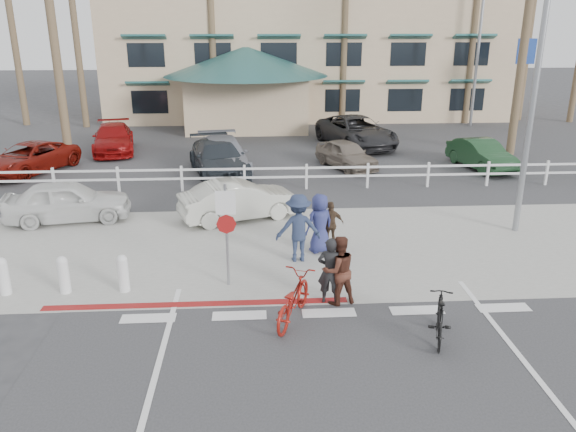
{
  "coord_description": "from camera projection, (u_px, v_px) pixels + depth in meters",
  "views": [
    {
      "loc": [
        -1.59,
        -10.48,
        6.18
      ],
      "look_at": [
        -0.77,
        3.0,
        1.5
      ],
      "focal_mm": 35.0,
      "sensor_mm": 36.0,
      "label": 1
    }
  ],
  "objects": [
    {
      "name": "info_sign",
      "position": [
        521.0,
        83.0,
        32.63
      ],
      "size": [
        1.2,
        0.16,
        5.6
      ],
      "primitive_type": null,
      "color": "navy",
      "rests_on": "ground"
    },
    {
      "name": "palm_8",
      "position": [
        534.0,
        0.0,
        34.98
      ],
      "size": [
        4.0,
        4.0,
        15.0
      ],
      "primitive_type": null,
      "color": "#183F1C",
      "rests_on": "ground"
    },
    {
      "name": "lot_car_6",
      "position": [
        218.0,
        158.0,
        23.71
      ],
      "size": [
        3.13,
        5.28,
        1.43
      ],
      "primitive_type": "imported",
      "rotation": [
        0.0,
        0.0,
        0.24
      ],
      "color": "#22282F",
      "rests_on": "ground"
    },
    {
      "name": "palm_10",
      "position": [
        52.0,
        26.0,
        23.61
      ],
      "size": [
        4.0,
        4.0,
        12.0
      ],
      "primitive_type": null,
      "color": "#183F1C",
      "rests_on": "ground"
    },
    {
      "name": "sidewalk_plaza",
      "position": [
        311.0,
        247.0,
        16.24
      ],
      "size": [
        22.0,
        7.0,
        0.01
      ],
      "primitive_type": "cube",
      "color": "gray",
      "rests_on": "ground"
    },
    {
      "name": "lot_car_5",
      "position": [
        356.0,
        132.0,
        29.19
      ],
      "size": [
        4.11,
        6.12,
        1.56
      ],
      "primitive_type": "imported",
      "rotation": [
        0.0,
        0.0,
        0.3
      ],
      "color": "#242426",
      "rests_on": "ground"
    },
    {
      "name": "rider_red",
      "position": [
        330.0,
        271.0,
        12.78
      ],
      "size": [
        0.67,
        0.53,
        1.61
      ],
      "primitive_type": "imported",
      "rotation": [
        0.0,
        0.0,
        2.87
      ],
      "color": "black",
      "rests_on": "ground"
    },
    {
      "name": "lot_car_1",
      "position": [
        223.0,
        156.0,
        24.09
      ],
      "size": [
        2.84,
        5.33,
        1.47
      ],
      "primitive_type": "imported",
      "rotation": [
        0.0,
        0.0,
        0.16
      ],
      "color": "gray",
      "rests_on": "ground"
    },
    {
      "name": "bollard_1",
      "position": [
        64.0,
        275.0,
        13.37
      ],
      "size": [
        0.26,
        0.26,
        0.95
      ],
      "primitive_type": null,
      "color": "silver",
      "rests_on": "ground"
    },
    {
      "name": "bike_path",
      "position": [
        348.0,
        384.0,
        10.1
      ],
      "size": [
        12.0,
        16.0,
        0.01
      ],
      "primitive_type": "cube",
      "color": "#333335",
      "rests_on": "ground"
    },
    {
      "name": "car_white_sedan",
      "position": [
        239.0,
        200.0,
        18.39
      ],
      "size": [
        4.15,
        2.6,
        1.29
      ],
      "primitive_type": "imported",
      "rotation": [
        0.0,
        0.0,
        1.91
      ],
      "color": "beige",
      "rests_on": "ground"
    },
    {
      "name": "pedestrian_child",
      "position": [
        331.0,
        224.0,
        16.09
      ],
      "size": [
        0.86,
        0.54,
        1.36
      ],
      "primitive_type": "imported",
      "rotation": [
        0.0,
        0.0,
        3.42
      ],
      "color": "#412F20",
      "rests_on": "ground"
    },
    {
      "name": "bollard_2",
      "position": [
        3.0,
        276.0,
        13.29
      ],
      "size": [
        0.26,
        0.26,
        0.95
      ],
      "primitive_type": null,
      "color": "silver",
      "rests_on": "ground"
    },
    {
      "name": "streetlight_1",
      "position": [
        478.0,
        47.0,
        33.76
      ],
      "size": [
        0.6,
        2.0,
        9.5
      ],
      "primitive_type": null,
      "color": "gray",
      "rests_on": "ground"
    },
    {
      "name": "pedestrian_a",
      "position": [
        298.0,
        228.0,
        15.07
      ],
      "size": [
        1.24,
        0.75,
        1.88
      ],
      "primitive_type": "imported",
      "rotation": [
        0.0,
        0.0,
        3.19
      ],
      "color": "#222E4A",
      "rests_on": "ground"
    },
    {
      "name": "streetlight_0",
      "position": [
        536.0,
        84.0,
        16.08
      ],
      "size": [
        0.6,
        2.0,
        9.0
      ],
      "primitive_type": null,
      "color": "gray",
      "rests_on": "ground"
    },
    {
      "name": "palm_7",
      "position": [
        476.0,
        8.0,
        33.97
      ],
      "size": [
        4.0,
        4.0,
        14.0
      ],
      "primitive_type": null,
      "color": "#183F1C",
      "rests_on": "ground"
    },
    {
      "name": "palm_11",
      "position": [
        530.0,
        3.0,
        25.42
      ],
      "size": [
        4.0,
        4.0,
        14.0
      ],
      "primitive_type": null,
      "color": "#183F1C",
      "rests_on": "ground"
    },
    {
      "name": "palm_3",
      "position": [
        211.0,
        7.0,
        33.05
      ],
      "size": [
        4.0,
        4.0,
        14.0
      ],
      "primitive_type": null,
      "color": "#183F1C",
      "rests_on": "ground"
    },
    {
      "name": "bollard_0",
      "position": [
        123.0,
        273.0,
        13.45
      ],
      "size": [
        0.26,
        0.26,
        0.95
      ],
      "primitive_type": null,
      "color": "silver",
      "rests_on": "ground"
    },
    {
      "name": "lot_car_0",
      "position": [
        29.0,
        158.0,
        24.09
      ],
      "size": [
        3.79,
        5.08,
        1.28
      ],
      "primitive_type": "imported",
      "rotation": [
        0.0,
        0.0,
        -0.41
      ],
      "color": "#6B1009",
      "rests_on": "ground"
    },
    {
      "name": "bike_red",
      "position": [
        293.0,
        299.0,
        12.11
      ],
      "size": [
        1.39,
        2.08,
        1.03
      ],
      "primitive_type": "imported",
      "rotation": [
        0.0,
        0.0,
        2.75
      ],
      "color": "maroon",
      "rests_on": "ground"
    },
    {
      "name": "lot_car_2",
      "position": [
        346.0,
        154.0,
        24.89
      ],
      "size": [
        2.75,
        3.9,
        1.23
      ],
      "primitive_type": "imported",
      "rotation": [
        0.0,
        0.0,
        0.4
      ],
      "color": "#74685B",
      "rests_on": "ground"
    },
    {
      "name": "palm_1",
      "position": [
        74.0,
        16.0,
        32.76
      ],
      "size": [
        4.0,
        4.0,
        13.0
      ],
      "primitive_type": null,
      "color": "#183F1C",
      "rests_on": "ground"
    },
    {
      "name": "building",
      "position": [
        303.0,
        30.0,
        39.5
      ],
      "size": [
        28.0,
        16.0,
        11.3
      ],
      "primitive_type": null,
      "color": "#CFB38E",
      "rests_on": "ground"
    },
    {
      "name": "lot_car_3",
      "position": [
        481.0,
        154.0,
        24.78
      ],
      "size": [
        2.08,
        4.09,
        1.28
      ],
      "primitive_type": "imported",
      "rotation": [
        0.0,
        0.0,
        0.19
      ],
      "color": "#1A3B20",
      "rests_on": "ground"
    },
    {
      "name": "car_red_compact",
      "position": [
        68.0,
        201.0,
        18.21
      ],
      "size": [
        4.17,
        2.25,
        1.35
      ],
      "primitive_type": "imported",
      "rotation": [
        0.0,
        0.0,
        1.74
      ],
      "color": "silver",
      "rests_on": "ground"
    },
    {
      "name": "ground",
      "position": [
        333.0,
        327.0,
        11.99
      ],
      "size": [
        140.0,
        140.0,
        0.0
      ],
      "primitive_type": "plane",
      "color": "#333335"
    },
    {
      "name": "cross_street",
      "position": [
        300.0,
        205.0,
        20.01
      ],
      "size": [
        40.0,
        5.0,
        0.01
      ],
      "primitive_type": "cube",
      "color": "#333335",
      "rests_on": "ground"
    },
    {
      "name": "rider_black",
      "position": [
        339.0,
        270.0,
        12.78
      ],
      "size": [
        0.95,
        0.83,
        1.65
      ],
      "primitive_type": "imported",
      "rotation": [
        0.0,
        0.0,
        3.43
      ],
      "color": "#4A251A",
      "rests_on": "ground"
    },
    {
      "name": "curb_red",
      "position": [
        197.0,
        304.0,
        12.95
      ],
      "size": [
        7.0,
        0.25,
        0.02
      ],
      "primitive_type": "cube",
      "color": "maroon",
      "rests_on": "ground"
    },
    {
      "name": "bike_black",
      "position": [
        440.0,
        318.0,
        11.4
      ],
      "size": [
        0.92,
        1.69,
        0.98
      ],
      "primitive_type": "imported",
      "rotation": [
        0.0,
        0.0,
        2.84
      ],
      "color": "black",
      "rests_on": "ground"
    },
    {
      "name": "sign_post",
      "position": [
        227.0,
        230.0,
        13.46
      ],
      "size": [
        0.5,
        0.1,
        2.9
      ],
      "primitive_type": null,
      "color": "gray",
      "rests_on": "ground"
    },
    {
      "name": "rail_fence",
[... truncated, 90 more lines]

